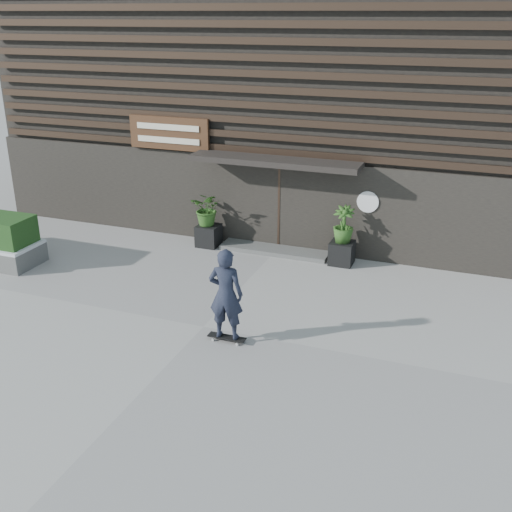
% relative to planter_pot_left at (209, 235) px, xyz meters
% --- Properties ---
extents(ground, '(80.00, 80.00, 0.00)m').
position_rel_planter_pot_left_xyz_m(ground, '(1.90, -4.40, -0.30)').
color(ground, '#A09D98').
rests_on(ground, ground).
extents(entrance_step, '(3.00, 0.80, 0.12)m').
position_rel_planter_pot_left_xyz_m(entrance_step, '(1.90, 0.20, -0.24)').
color(entrance_step, '#50514E').
rests_on(entrance_step, ground).
extents(planter_pot_left, '(0.60, 0.60, 0.60)m').
position_rel_planter_pot_left_xyz_m(planter_pot_left, '(0.00, 0.00, 0.00)').
color(planter_pot_left, black).
rests_on(planter_pot_left, ground).
extents(bamboo_left, '(0.86, 0.75, 0.96)m').
position_rel_planter_pot_left_xyz_m(bamboo_left, '(0.00, 0.00, 0.78)').
color(bamboo_left, '#2D591E').
rests_on(bamboo_left, planter_pot_left).
extents(planter_pot_right, '(0.60, 0.60, 0.60)m').
position_rel_planter_pot_left_xyz_m(planter_pot_right, '(3.80, 0.00, 0.00)').
color(planter_pot_right, black).
rests_on(planter_pot_right, ground).
extents(bamboo_right, '(0.54, 0.54, 0.96)m').
position_rel_planter_pot_left_xyz_m(bamboo_right, '(3.80, 0.00, 0.78)').
color(bamboo_right, '#2D591E').
rests_on(bamboo_right, planter_pot_right).
extents(building, '(18.00, 11.00, 8.00)m').
position_rel_planter_pot_left_xyz_m(building, '(1.90, 5.56, 3.69)').
color(building, black).
rests_on(building, ground).
extents(skateboarder, '(0.78, 0.52, 1.97)m').
position_rel_planter_pot_left_xyz_m(skateboarder, '(2.59, -4.77, 0.73)').
color(skateboarder, black).
rests_on(skateboarder, ground).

